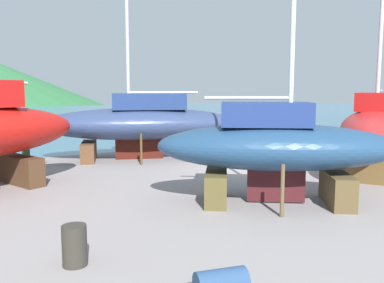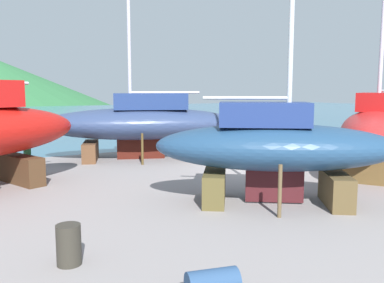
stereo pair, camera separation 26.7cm
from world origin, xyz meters
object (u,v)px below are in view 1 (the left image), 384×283
(worker, at_px, (26,158))
(barrel_rust_far, at_px, (372,139))
(sailboat_far_slipway, at_px, (140,122))
(barrel_by_slipway, at_px, (221,283))
(sailboat_large_starboard, at_px, (276,146))
(barrel_tipped_right, at_px, (320,144))
(sailboat_small_center, at_px, (376,126))
(barrel_blue_faded, at_px, (74,245))

(worker, bearing_deg, barrel_rust_far, 177.68)
(worker, bearing_deg, sailboat_far_slipway, -164.57)
(sailboat_far_slipway, height_order, barrel_rust_far, sailboat_far_slipway)
(barrel_by_slipway, bearing_deg, sailboat_large_starboard, 40.75)
(barrel_tipped_right, bearing_deg, worker, 177.40)
(sailboat_small_center, relative_size, barrel_rust_far, 20.23)
(barrel_tipped_right, bearing_deg, sailboat_large_starboard, -143.34)
(sailboat_far_slipway, relative_size, sailboat_large_starboard, 1.37)
(barrel_blue_faded, bearing_deg, barrel_rust_far, 23.57)
(barrel_by_slipway, bearing_deg, sailboat_small_center, 25.96)
(barrel_blue_faded, bearing_deg, worker, 87.89)
(sailboat_small_center, relative_size, worker, 9.44)
(sailboat_far_slipway, distance_m, barrel_tipped_right, 11.18)
(sailboat_small_center, height_order, barrel_tipped_right, sailboat_small_center)
(sailboat_large_starboard, xyz_separation_m, barrel_blue_faded, (-6.94, -1.61, -1.47))
(barrel_tipped_right, relative_size, barrel_by_slipway, 0.95)
(sailboat_far_slipway, relative_size, barrel_by_slipway, 18.45)
(sailboat_large_starboard, relative_size, barrel_by_slipway, 13.45)
(worker, height_order, barrel_rust_far, worker)
(barrel_blue_faded, bearing_deg, sailboat_far_slipway, 61.79)
(barrel_blue_faded, height_order, barrel_rust_far, barrel_blue_faded)
(sailboat_far_slipway, height_order, barrel_by_slipway, sailboat_far_slipway)
(sailboat_far_slipway, relative_size, barrel_tipped_right, 19.45)
(sailboat_far_slipway, bearing_deg, sailboat_large_starboard, 112.12)
(sailboat_large_starboard, distance_m, sailboat_small_center, 7.61)
(sailboat_small_center, distance_m, barrel_tipped_right, 6.69)
(barrel_tipped_right, height_order, barrel_blue_faded, barrel_tipped_right)
(barrel_tipped_right, height_order, barrel_rust_far, barrel_tipped_right)
(sailboat_large_starboard, relative_size, barrel_blue_faded, 14.37)
(barrel_tipped_right, xyz_separation_m, barrel_rust_far, (6.21, 0.99, -0.14))
(barrel_blue_faded, bearing_deg, sailboat_large_starboard, 13.07)
(sailboat_large_starboard, xyz_separation_m, barrel_by_slipway, (-4.96, -4.28, -1.65))
(sailboat_far_slipway, distance_m, sailboat_small_center, 11.71)
(barrel_rust_far, bearing_deg, worker, -179.44)
(sailboat_large_starboard, height_order, barrel_rust_far, sailboat_large_starboard)
(worker, xyz_separation_m, barrel_by_slipway, (1.61, -12.63, -0.60))
(sailboat_far_slipway, relative_size, worker, 10.53)
(barrel_tipped_right, bearing_deg, sailboat_small_center, -115.53)
(barrel_tipped_right, distance_m, barrel_by_slipway, 19.26)
(sailboat_small_center, xyz_separation_m, barrel_blue_faded, (-14.35, -3.36, -1.67))
(sailboat_small_center, distance_m, barrel_blue_faded, 14.83)
(barrel_by_slipway, bearing_deg, worker, 97.27)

